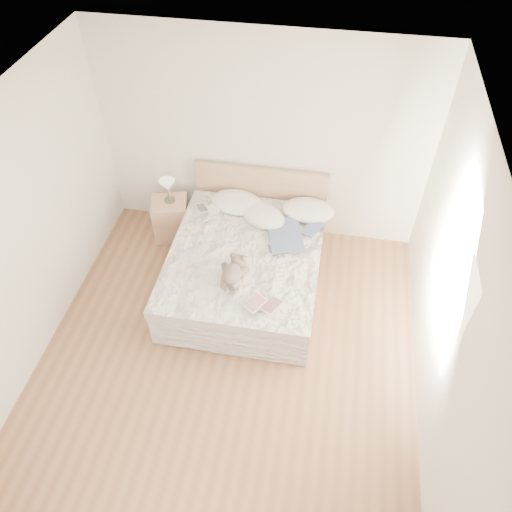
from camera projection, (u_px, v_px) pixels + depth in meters
name	position (u px, v px, depth m)	size (l,w,h in m)	color
floor	(226.00, 363.00, 5.37)	(4.00, 4.50, 0.00)	brown
ceiling	(209.00, 151.00, 3.43)	(4.00, 4.50, 0.00)	white
wall_back	(262.00, 141.00, 5.95)	(4.00, 0.02, 2.70)	white
wall_left	(10.00, 252.00, 4.65)	(0.02, 4.50, 2.70)	white
wall_right	(453.00, 312.00, 4.16)	(0.02, 4.50, 2.70)	white
window	(451.00, 277.00, 4.29)	(0.02, 1.30, 1.10)	white
bed	(246.00, 264.00, 5.97)	(1.72, 2.14, 1.00)	tan
nightstand	(171.00, 219.00, 6.58)	(0.45, 0.40, 0.56)	tan
table_lamp	(167.00, 186.00, 6.24)	(0.21, 0.21, 0.32)	#4D4842
pillow_left	(236.00, 202.00, 6.26)	(0.65, 0.46, 0.20)	white
pillow_middle	(263.00, 216.00, 6.07)	(0.58, 0.40, 0.17)	white
pillow_right	(308.00, 210.00, 6.15)	(0.64, 0.45, 0.19)	white
blouse	(285.00, 235.00, 5.85)	(0.61, 0.65, 0.02)	#354264
photo_book	(207.00, 209.00, 6.18)	(0.28, 0.19, 0.02)	white
childrens_book	(263.00, 304.00, 5.13)	(0.36, 0.24, 0.02)	beige
teddy_bear	(232.00, 278.00, 5.35)	(0.27, 0.38, 0.20)	brown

